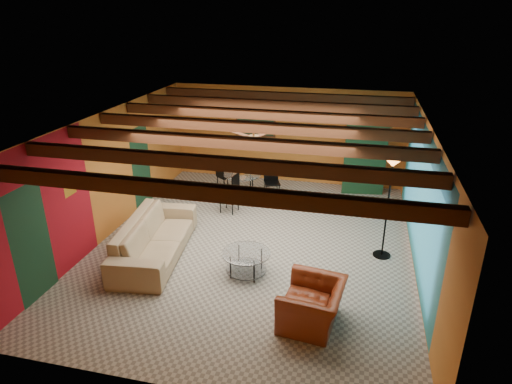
% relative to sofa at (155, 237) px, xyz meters
% --- Properties ---
extents(room, '(6.52, 8.01, 2.71)m').
position_rel_sofa_xyz_m(room, '(1.85, 0.95, 1.96)').
color(room, gray).
rests_on(room, ground).
extents(sofa, '(1.40, 2.85, 0.80)m').
position_rel_sofa_xyz_m(sofa, '(0.00, 0.00, 0.00)').
color(sofa, '#9E8866').
rests_on(sofa, ground).
extents(armchair, '(1.06, 1.18, 0.70)m').
position_rel_sofa_xyz_m(armchair, '(3.35, -1.40, -0.05)').
color(armchair, maroon).
rests_on(armchair, ground).
extents(coffee_table, '(0.99, 0.99, 0.47)m').
position_rel_sofa_xyz_m(coffee_table, '(1.97, -0.26, -0.17)').
color(coffee_table, silver).
rests_on(coffee_table, ground).
extents(dining_table, '(2.49, 2.49, 1.01)m').
position_rel_sofa_xyz_m(dining_table, '(0.99, 3.14, 0.10)').
color(dining_table, white).
rests_on(dining_table, ground).
extents(armoire, '(1.12, 0.67, 1.86)m').
position_rel_sofa_xyz_m(armoire, '(4.05, 4.54, 0.53)').
color(armoire, brown).
rests_on(armoire, ground).
extents(floor_lamp, '(0.50, 0.50, 2.16)m').
position_rel_sofa_xyz_m(floor_lamp, '(4.50, 1.02, 0.68)').
color(floor_lamp, black).
rests_on(floor_lamp, ground).
extents(ceiling_fan, '(1.50, 1.50, 0.44)m').
position_rel_sofa_xyz_m(ceiling_fan, '(1.85, 0.84, 1.96)').
color(ceiling_fan, '#472614').
rests_on(ceiling_fan, ceiling).
extents(painting, '(1.05, 0.03, 0.65)m').
position_rel_sofa_xyz_m(painting, '(0.95, 4.80, 1.25)').
color(painting, black).
rests_on(painting, wall_back).
extents(potted_plant, '(0.48, 0.45, 0.44)m').
position_rel_sofa_xyz_m(potted_plant, '(4.05, 4.54, 1.68)').
color(potted_plant, '#26661E').
rests_on(potted_plant, armoire).
extents(vase, '(0.20, 0.20, 0.20)m').
position_rel_sofa_xyz_m(vase, '(0.99, 3.14, 0.71)').
color(vase, orange).
rests_on(vase, dining_table).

